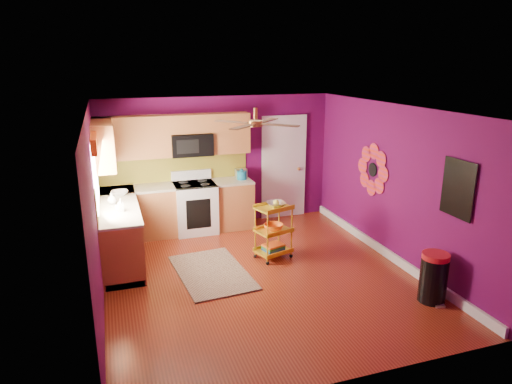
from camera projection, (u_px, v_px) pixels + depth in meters
name	position (u px, v px, depth m)	size (l,w,h in m)	color
ground	(260.00, 276.00, 6.91)	(5.00, 5.00, 0.00)	maroon
room_envelope	(262.00, 171.00, 6.46)	(4.54, 5.04, 2.52)	#5B0A4A
lower_cabinets	(154.00, 220.00, 8.03)	(2.81, 2.31, 0.94)	#9B552A
electric_range	(195.00, 207.00, 8.59)	(0.76, 0.66, 1.13)	white
upper_cabinetry	(153.00, 140.00, 8.01)	(2.80, 2.30, 1.26)	#9B552A
left_window	(95.00, 159.00, 6.71)	(0.08, 1.35, 1.08)	white
panel_door	(284.00, 168.00, 9.28)	(0.95, 0.11, 2.15)	white
right_wall_art	(407.00, 177.00, 6.87)	(0.04, 2.74, 1.04)	black
ceiling_fan	(256.00, 123.00, 6.45)	(1.01, 1.01, 0.26)	#BF8C3F
shag_rug	(212.00, 272.00, 6.99)	(0.99, 1.61, 0.02)	black
rolling_cart	(274.00, 229.00, 7.41)	(0.64, 0.54, 0.99)	gold
trash_can	(433.00, 277.00, 6.10)	(0.45, 0.46, 0.69)	black
teal_kettle	(242.00, 175.00, 8.73)	(0.18, 0.18, 0.21)	#15779F
toaster	(241.00, 173.00, 8.85)	(0.22, 0.15, 0.18)	beige
soap_bottle_a	(121.00, 205.00, 6.89)	(0.09, 0.09, 0.20)	#EA3F72
soap_bottle_b	(112.00, 198.00, 7.24)	(0.14, 0.14, 0.18)	white
counter_dish	(120.00, 193.00, 7.74)	(0.28, 0.28, 0.07)	white
counter_cup	(119.00, 208.00, 6.92)	(0.12, 0.12, 0.09)	white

